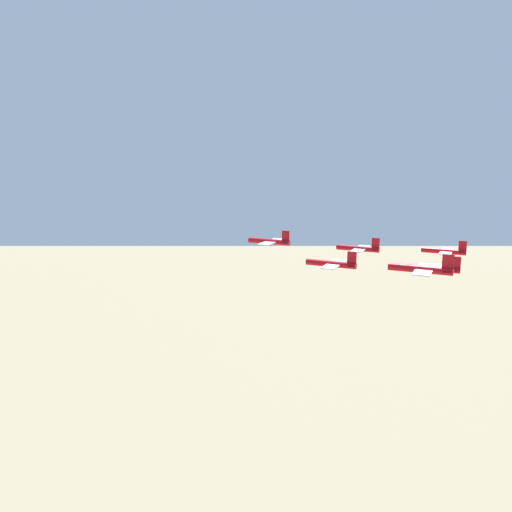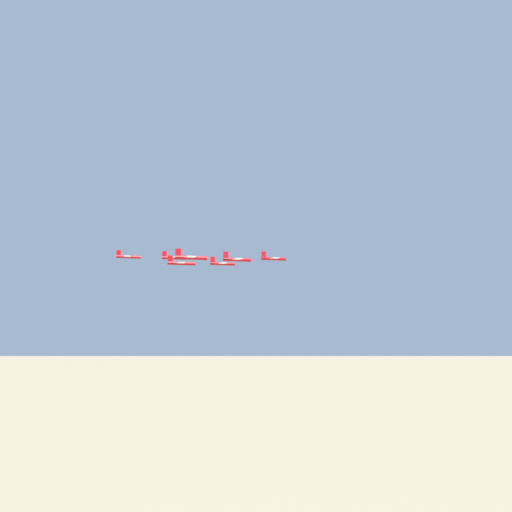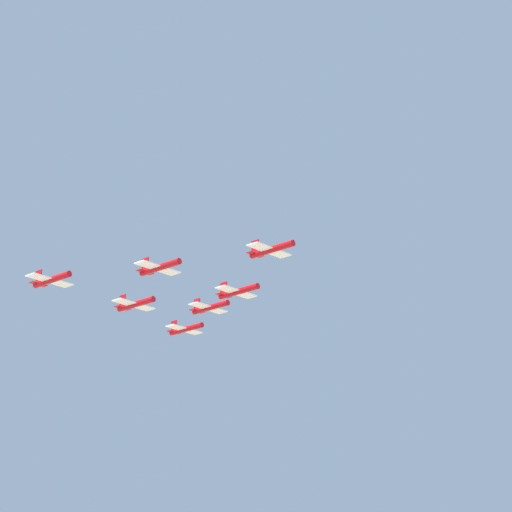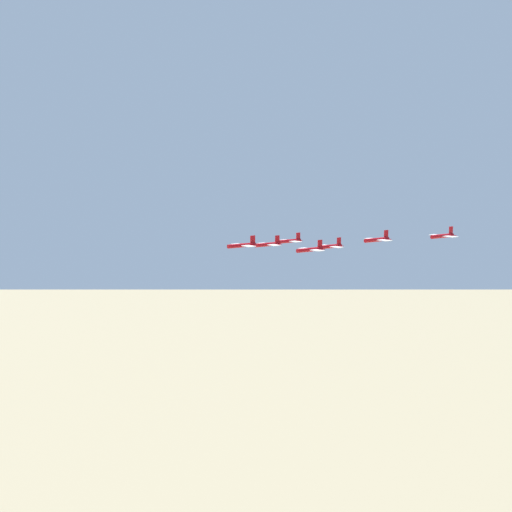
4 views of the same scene
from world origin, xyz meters
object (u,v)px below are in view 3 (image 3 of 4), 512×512
(jet_5, at_px, (51,280))
(jet_3, at_px, (209,307))
(jet_1, at_px, (237,291))
(jet_0, at_px, (270,250))
(jet_2, at_px, (159,267))
(jet_4, at_px, (135,304))
(jet_6, at_px, (185,329))

(jet_5, bearing_deg, jet_3, -180.00)
(jet_1, height_order, jet_5, jet_1)
(jet_0, distance_m, jet_3, 40.34)
(jet_1, relative_size, jet_2, 1.00)
(jet_4, xyz_separation_m, jet_5, (-19.92, -4.61, -0.07))
(jet_2, relative_size, jet_4, 1.00)
(jet_5, bearing_deg, jet_6, -161.22)
(jet_1, xyz_separation_m, jet_5, (-33.79, 10.01, -1.34))
(jet_2, xyz_separation_m, jet_4, (6.04, 19.23, -0.89))
(jet_3, height_order, jet_5, jet_3)
(jet_0, relative_size, jet_5, 1.00)
(jet_1, bearing_deg, jet_4, -59.53)
(jet_0, height_order, jet_1, jet_0)
(jet_4, bearing_deg, jet_6, -150.46)
(jet_2, bearing_deg, jet_3, -150.46)
(jet_0, distance_m, jet_5, 40.42)
(jet_5, bearing_deg, jet_0, 120.47)
(jet_1, height_order, jet_3, jet_3)
(jet_1, bearing_deg, jet_0, 59.53)
(jet_1, bearing_deg, jet_2, -0.00)
(jet_1, distance_m, jet_5, 35.27)
(jet_2, bearing_deg, jet_5, -59.53)
(jet_1, xyz_separation_m, jet_2, (-19.92, -4.61, -0.37))
(jet_3, relative_size, jet_5, 1.00)
(jet_0, distance_m, jet_6, 60.51)
(jet_1, relative_size, jet_3, 1.00)
(jet_6, bearing_deg, jet_4, 29.54)
(jet_6, bearing_deg, jet_2, 40.36)
(jet_2, xyz_separation_m, jet_5, (-13.88, 14.62, -0.96))
(jet_0, bearing_deg, jet_1, -120.47)
(jet_2, distance_m, jet_4, 20.18)
(jet_5, distance_m, jet_6, 54.20)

